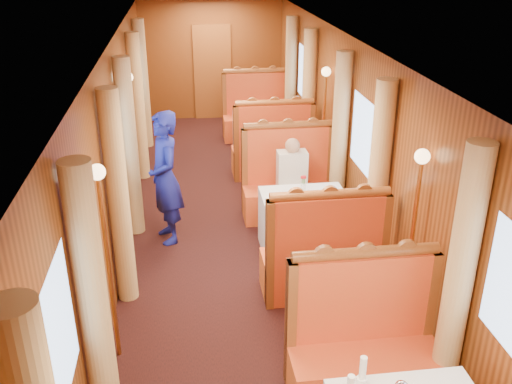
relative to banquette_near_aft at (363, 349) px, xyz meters
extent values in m
cube|color=brown|center=(-0.75, 8.46, 0.58)|extent=(0.80, 0.04, 2.00)
cube|color=red|center=(0.00, -0.06, -0.20)|extent=(1.30, 0.55, 0.45)
cube|color=red|center=(0.00, 0.15, 0.43)|extent=(1.30, 0.12, 0.80)
cylinder|color=brown|center=(0.00, 0.15, 0.87)|extent=(1.23, 0.10, 0.10)
cube|color=white|center=(0.00, 2.49, -0.05)|extent=(1.05, 0.72, 0.75)
cube|color=red|center=(0.00, 1.54, -0.20)|extent=(1.30, 0.55, 0.45)
cube|color=red|center=(0.00, 1.32, 0.43)|extent=(1.30, 0.12, 0.80)
cylinder|color=brown|center=(0.00, 1.32, 0.87)|extent=(1.23, 0.10, 0.10)
cube|color=red|center=(0.00, 3.44, -0.20)|extent=(1.30, 0.55, 0.45)
cube|color=red|center=(0.00, 3.65, 0.43)|extent=(1.30, 0.12, 0.80)
cylinder|color=brown|center=(0.00, 3.65, 0.87)|extent=(1.23, 0.10, 0.10)
cube|color=white|center=(0.00, 5.99, -0.05)|extent=(1.05, 0.72, 0.75)
cube|color=red|center=(0.00, 5.04, -0.20)|extent=(1.30, 0.55, 0.45)
cube|color=red|center=(0.00, 4.82, 0.43)|extent=(1.30, 0.12, 0.80)
cylinder|color=brown|center=(0.00, 4.82, 0.87)|extent=(1.23, 0.10, 0.10)
cube|color=red|center=(0.00, 6.94, -0.20)|extent=(1.30, 0.55, 0.45)
cube|color=red|center=(0.00, 7.15, 0.43)|extent=(1.30, 0.12, 0.80)
cylinder|color=brown|center=(0.00, 7.15, 0.87)|extent=(1.23, 0.10, 0.10)
cylinder|color=white|center=(-0.28, -0.77, 0.37)|extent=(0.08, 0.08, 0.08)
cylinder|color=white|center=(-0.28, -0.77, 0.50)|extent=(0.05, 0.05, 0.18)
cylinder|color=silver|center=(-0.01, 2.52, 0.40)|extent=(0.06, 0.06, 0.14)
cylinder|color=silver|center=(-0.03, 6.00, 0.40)|extent=(0.06, 0.06, 0.14)
cylinder|color=#DBB370|center=(-2.13, -0.23, 0.75)|extent=(0.22, 0.22, 2.35)
cylinder|color=#DBB370|center=(0.63, -0.23, 0.75)|extent=(0.22, 0.22, 2.35)
cylinder|color=#DBB370|center=(-2.13, 1.71, 0.75)|extent=(0.22, 0.22, 2.35)
cylinder|color=#DBB370|center=(-2.13, 3.27, 0.75)|extent=(0.22, 0.22, 2.35)
cylinder|color=#DBB370|center=(0.63, 1.71, 0.75)|extent=(0.22, 0.22, 2.35)
cylinder|color=#DBB370|center=(0.63, 3.27, 0.75)|extent=(0.22, 0.22, 2.35)
cylinder|color=#DBB370|center=(-2.13, 5.21, 0.75)|extent=(0.22, 0.22, 2.35)
cylinder|color=#DBB370|center=(-2.13, 6.77, 0.75)|extent=(0.22, 0.22, 2.35)
cylinder|color=#DBB370|center=(0.63, 5.21, 0.75)|extent=(0.22, 0.22, 2.35)
cylinder|color=#DBB370|center=(0.63, 6.77, 0.75)|extent=(0.22, 0.22, 2.35)
cylinder|color=#BF8C3F|center=(-2.15, 0.74, 0.50)|extent=(0.04, 0.04, 1.85)
sphere|color=#FFD18C|center=(-2.15, 0.74, 1.46)|extent=(0.14, 0.14, 0.14)
cylinder|color=#BF8C3F|center=(0.65, 0.74, 0.50)|extent=(0.04, 0.04, 1.85)
sphere|color=#FFD18C|center=(0.65, 0.74, 1.46)|extent=(0.14, 0.14, 0.14)
cylinder|color=#BF8C3F|center=(-2.15, 4.24, 0.50)|extent=(0.04, 0.04, 1.85)
sphere|color=#FFD18C|center=(-2.15, 4.24, 1.46)|extent=(0.14, 0.14, 0.14)
cylinder|color=#BF8C3F|center=(0.65, 4.24, 0.50)|extent=(0.04, 0.04, 1.85)
sphere|color=#FFD18C|center=(0.65, 4.24, 1.46)|extent=(0.14, 0.14, 0.14)
imported|color=navy|center=(-1.69, 2.99, 0.44)|extent=(0.57, 0.72, 1.73)
cube|color=beige|center=(0.00, 3.31, 0.33)|extent=(0.40, 0.24, 0.55)
sphere|color=tan|center=(0.00, 3.31, 0.69)|extent=(0.20, 0.20, 0.20)
cube|color=beige|center=(0.00, 3.14, 0.10)|extent=(0.36, 0.30, 0.14)
camera|label=1|loc=(-1.42, -3.74, 3.22)|focal=40.00mm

